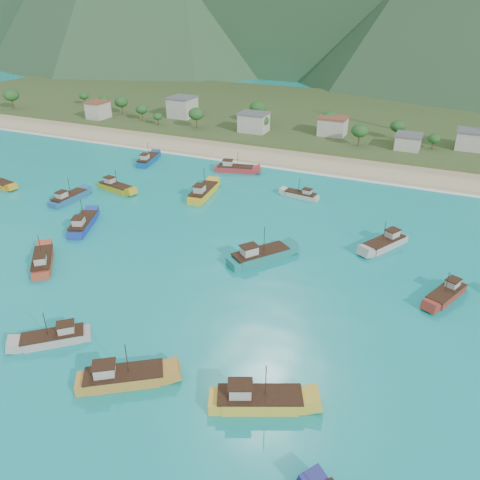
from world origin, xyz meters
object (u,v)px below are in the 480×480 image
at_px(boat_4, 0,184).
at_px(boat_11, 55,338).
at_px(boat_10, 123,378).
at_px(boat_16, 43,262).
at_px(boat_19, 148,160).
at_px(boat_20, 69,198).
at_px(boat_18, 385,244).
at_px(boat_3, 258,401).
at_px(boat_13, 259,256).
at_px(boat_23, 203,193).
at_px(boat_2, 446,295).
at_px(boat_5, 235,169).
at_px(boat_0, 301,195).
at_px(boat_25, 83,224).
at_px(boat_26, 115,187).

distance_m(boat_4, boat_11, 72.96).
height_order(boat_10, boat_11, boat_10).
bearing_deg(boat_16, boat_11, -82.10).
distance_m(boat_19, boat_20, 33.01).
bearing_deg(boat_18, boat_19, 9.60).
height_order(boat_3, boat_4, boat_3).
height_order(boat_3, boat_13, boat_13).
distance_m(boat_16, boat_23, 43.77).
xyz_separation_m(boat_3, boat_23, (-38.13, 57.14, 0.09)).
bearing_deg(boat_2, boat_19, -1.09).
bearing_deg(boat_18, boat_5, -3.19).
bearing_deg(boat_11, boat_18, -79.13).
xyz_separation_m(boat_13, boat_19, (-52.85, 40.91, -0.14)).
bearing_deg(boat_5, boat_0, 50.87).
bearing_deg(boat_23, boat_19, 142.43).
relative_size(boat_5, boat_10, 1.03).
bearing_deg(boat_3, boat_4, -138.64).
bearing_deg(boat_16, boat_2, -24.89).
xyz_separation_m(boat_0, boat_20, (-51.22, -25.52, 0.17)).
height_order(boat_0, boat_19, boat_19).
bearing_deg(boat_13, boat_23, 172.61).
xyz_separation_m(boat_25, boat_26, (-7.61, 21.03, -0.10)).
distance_m(boat_19, boat_25, 45.27).
height_order(boat_5, boat_20, boat_5).
distance_m(boat_5, boat_20, 45.88).
height_order(boat_2, boat_18, boat_18).
distance_m(boat_10, boat_13, 36.84).
xyz_separation_m(boat_3, boat_25, (-53.25, 30.47, -0.03)).
bearing_deg(boat_11, boat_4, 13.63).
height_order(boat_10, boat_25, boat_25).
height_order(boat_0, boat_2, boat_2).
height_order(boat_10, boat_19, boat_10).
bearing_deg(boat_0, boat_18, -121.10).
height_order(boat_3, boat_16, boat_3).
bearing_deg(boat_2, boat_3, 83.79).
bearing_deg(boat_19, boat_11, -76.77).
bearing_deg(boat_3, boat_19, -162.33).
xyz_separation_m(boat_23, boat_26, (-22.73, -5.64, -0.21)).
height_order(boat_2, boat_10, boat_10).
xyz_separation_m(boat_2, boat_16, (-68.92, -19.46, 0.13)).
bearing_deg(boat_10, boat_26, -175.80).
bearing_deg(boat_3, boat_11, -112.24).
bearing_deg(boat_11, boat_26, -11.44).
relative_size(boat_0, boat_19, 0.79).
distance_m(boat_11, boat_20, 54.91).
bearing_deg(boat_10, boat_11, -134.61).
height_order(boat_2, boat_16, boat_16).
xyz_separation_m(boat_16, boat_20, (-17.56, 26.11, -0.05)).
relative_size(boat_0, boat_13, 0.75).
relative_size(boat_4, boat_10, 0.91).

